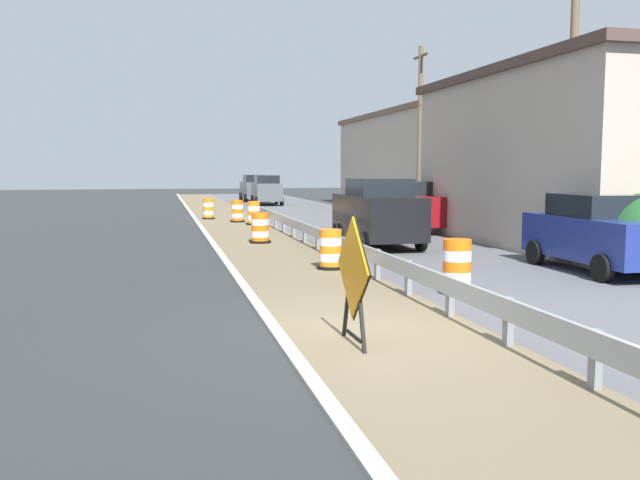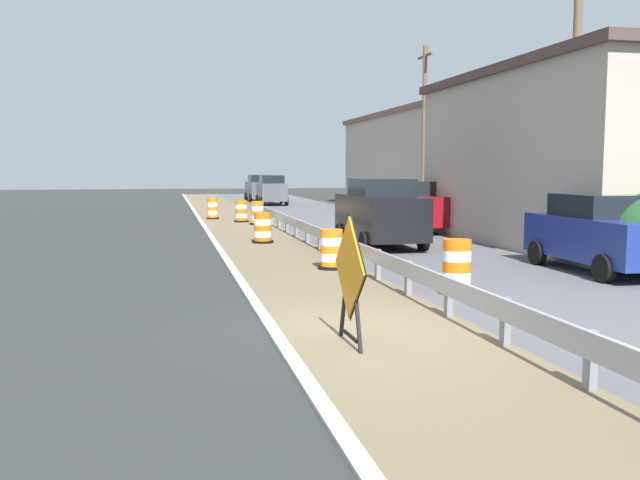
# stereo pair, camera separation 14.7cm
# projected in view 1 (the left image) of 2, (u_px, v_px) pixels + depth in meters

# --- Properties ---
(ground_plane) EXTENTS (160.00, 160.00, 0.00)m
(ground_plane) POSITION_uv_depth(u_px,v_px,m) (365.00, 335.00, 10.40)
(ground_plane) COLOR #2B2D2D
(median_dirt_strip) EXTENTS (3.20, 120.00, 0.01)m
(median_dirt_strip) POSITION_uv_depth(u_px,v_px,m) (389.00, 333.00, 10.49)
(median_dirt_strip) COLOR #706047
(median_dirt_strip) RESTS_ON ground
(curb_near_edge) EXTENTS (0.20, 120.00, 0.11)m
(curb_near_edge) POSITION_uv_depth(u_px,v_px,m) (281.00, 339.00, 10.10)
(curb_near_edge) COLOR #ADADA8
(curb_near_edge) RESTS_ON ground
(guardrail_median) EXTENTS (0.18, 46.36, 0.71)m
(guardrail_median) POSITION_uv_depth(u_px,v_px,m) (447.00, 286.00, 11.67)
(guardrail_median) COLOR #999EA3
(guardrail_median) RESTS_ON ground
(warning_sign_diamond) EXTENTS (0.08, 1.55, 1.91)m
(warning_sign_diamond) POSITION_uv_depth(u_px,v_px,m) (353.00, 273.00, 9.73)
(warning_sign_diamond) COLOR black
(warning_sign_diamond) RESTS_ON ground
(traffic_barrel_nearest) EXTENTS (0.72, 0.72, 1.11)m
(traffic_barrel_nearest) POSITION_uv_depth(u_px,v_px,m) (457.00, 269.00, 13.87)
(traffic_barrel_nearest) COLOR orange
(traffic_barrel_nearest) RESTS_ON ground
(traffic_barrel_close) EXTENTS (0.71, 0.71, 1.01)m
(traffic_barrel_close) POSITION_uv_depth(u_px,v_px,m) (331.00, 251.00, 17.22)
(traffic_barrel_close) COLOR orange
(traffic_barrel_close) RESTS_ON ground
(traffic_barrel_mid) EXTENTS (0.74, 0.74, 1.03)m
(traffic_barrel_mid) POSITION_uv_depth(u_px,v_px,m) (260.00, 229.00, 23.31)
(traffic_barrel_mid) COLOR orange
(traffic_barrel_mid) RESTS_ON ground
(traffic_barrel_far) EXTENTS (0.70, 0.70, 1.08)m
(traffic_barrel_far) POSITION_uv_depth(u_px,v_px,m) (254.00, 214.00, 30.94)
(traffic_barrel_far) COLOR orange
(traffic_barrel_far) RESTS_ON ground
(traffic_barrel_farther) EXTENTS (0.70, 0.70, 1.06)m
(traffic_barrel_farther) POSITION_uv_depth(u_px,v_px,m) (237.00, 212.00, 32.50)
(traffic_barrel_farther) COLOR orange
(traffic_barrel_farther) RESTS_ON ground
(traffic_barrel_farthest) EXTENTS (0.64, 0.64, 1.05)m
(traffic_barrel_farthest) POSITION_uv_depth(u_px,v_px,m) (208.00, 210.00, 34.46)
(traffic_barrel_farthest) COLOR orange
(traffic_barrel_farthest) RESTS_ON ground
(car_lead_near_lane) EXTENTS (2.12, 4.53, 2.10)m
(car_lead_near_lane) POSITION_uv_depth(u_px,v_px,m) (267.00, 190.00, 48.31)
(car_lead_near_lane) COLOR #4C5156
(car_lead_near_lane) RESTS_ON ground
(car_trailing_near_lane) EXTENTS (2.04, 4.49, 1.91)m
(car_trailing_near_lane) POSITION_uv_depth(u_px,v_px,m) (598.00, 233.00, 16.74)
(car_trailing_near_lane) COLOR navy
(car_trailing_near_lane) RESTS_ON ground
(car_lead_far_lane) EXTENTS (2.15, 4.79, 2.23)m
(car_lead_far_lane) POSITION_uv_depth(u_px,v_px,m) (377.00, 212.00, 22.27)
(car_lead_far_lane) COLOR black
(car_lead_far_lane) RESTS_ON ground
(car_mid_far_lane) EXTENTS (2.02, 4.60, 2.04)m
(car_mid_far_lane) POSITION_uv_depth(u_px,v_px,m) (421.00, 206.00, 27.84)
(car_mid_far_lane) COLOR maroon
(car_mid_far_lane) RESTS_ON ground
(car_trailing_far_lane) EXTENTS (2.00, 4.32, 2.09)m
(car_trailing_far_lane) POSITION_uv_depth(u_px,v_px,m) (254.00, 188.00, 53.73)
(car_trailing_far_lane) COLOR #4C5156
(car_trailing_far_lane) RESTS_ON ground
(roadside_shop_near) EXTENTS (9.23, 12.33, 5.88)m
(roadside_shop_near) POSITION_uv_depth(u_px,v_px,m) (606.00, 157.00, 23.36)
(roadside_shop_near) COLOR #AD9E8E
(roadside_shop_near) RESTS_ON ground
(roadside_shop_far) EXTENTS (7.55, 16.31, 6.05)m
(roadside_shop_far) POSITION_uv_depth(u_px,v_px,m) (427.00, 161.00, 43.43)
(roadside_shop_far) COLOR #AD9E8E
(roadside_shop_far) RESTS_ON ground
(utility_pole_near) EXTENTS (0.24, 1.80, 9.44)m
(utility_pole_near) POSITION_uv_depth(u_px,v_px,m) (572.00, 87.00, 19.56)
(utility_pole_near) COLOR brown
(utility_pole_near) RESTS_ON ground
(utility_pole_mid) EXTENTS (0.24, 1.80, 8.73)m
(utility_pole_mid) POSITION_uv_depth(u_px,v_px,m) (420.00, 130.00, 34.69)
(utility_pole_mid) COLOR brown
(utility_pole_mid) RESTS_ON ground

